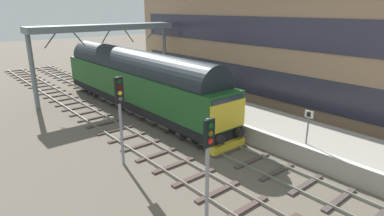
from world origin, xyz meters
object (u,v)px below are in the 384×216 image
(signal_post_mid, at_px, (120,109))
(platform_number_sign, at_px, (308,122))
(signal_post_near, at_px, (208,159))
(diesel_locomotive, at_px, (136,79))

(signal_post_mid, relative_size, platform_number_sign, 2.57)
(signal_post_near, distance_m, signal_post_mid, 6.25)
(signal_post_near, xyz_separation_m, signal_post_mid, (0.00, 6.25, 0.29))
(signal_post_mid, bearing_deg, diesel_locomotive, 55.01)
(platform_number_sign, bearing_deg, signal_post_near, -175.87)
(signal_post_near, relative_size, signal_post_mid, 0.91)
(diesel_locomotive, xyz_separation_m, signal_post_near, (-5.25, -13.74, 0.18))
(diesel_locomotive, relative_size, signal_post_mid, 4.36)
(diesel_locomotive, relative_size, platform_number_sign, 11.21)
(signal_post_near, distance_m, platform_number_sign, 7.33)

